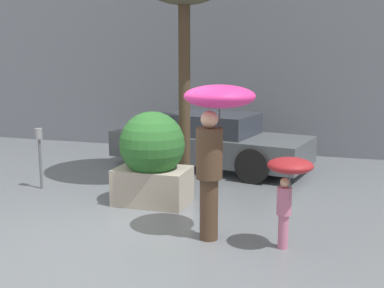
{
  "coord_description": "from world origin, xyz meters",
  "views": [
    {
      "loc": [
        3.03,
        -5.84,
        2.5
      ],
      "look_at": [
        0.7,
        1.6,
        1.05
      ],
      "focal_mm": 45.0,
      "sensor_mm": 36.0,
      "label": 1
    }
  ],
  "objects_px": {
    "planter_box": "(152,157)",
    "parking_meter": "(39,145)",
    "person_child": "(288,178)",
    "parked_car_near": "(210,142)",
    "person_adult": "(216,123)"
  },
  "relations": [
    {
      "from": "parked_car_near",
      "to": "person_adult",
      "type": "bearing_deg",
      "value": -152.67
    },
    {
      "from": "planter_box",
      "to": "parked_car_near",
      "type": "xyz_separation_m",
      "value": [
        0.21,
        2.88,
        -0.22
      ]
    },
    {
      "from": "person_child",
      "to": "parking_meter",
      "type": "bearing_deg",
      "value": -156.3
    },
    {
      "from": "planter_box",
      "to": "person_child",
      "type": "bearing_deg",
      "value": -29.21
    },
    {
      "from": "person_adult",
      "to": "planter_box",
      "type": "bearing_deg",
      "value": 89.35
    },
    {
      "from": "planter_box",
      "to": "person_adult",
      "type": "height_order",
      "value": "person_adult"
    },
    {
      "from": "person_adult",
      "to": "parking_meter",
      "type": "xyz_separation_m",
      "value": [
        -3.77,
        1.42,
        -0.77
      ]
    },
    {
      "from": "person_adult",
      "to": "parked_car_near",
      "type": "height_order",
      "value": "person_adult"
    },
    {
      "from": "person_child",
      "to": "parked_car_near",
      "type": "distance_m",
      "value": 4.77
    },
    {
      "from": "parking_meter",
      "to": "person_child",
      "type": "bearing_deg",
      "value": -18.18
    },
    {
      "from": "planter_box",
      "to": "parking_meter",
      "type": "relative_size",
      "value": 1.37
    },
    {
      "from": "planter_box",
      "to": "parking_meter",
      "type": "distance_m",
      "value": 2.37
    },
    {
      "from": "person_child",
      "to": "parking_meter",
      "type": "xyz_separation_m",
      "value": [
        -4.76,
        1.56,
        -0.13
      ]
    },
    {
      "from": "planter_box",
      "to": "person_child",
      "type": "relative_size",
      "value": 1.29
    },
    {
      "from": "person_child",
      "to": "parked_car_near",
      "type": "relative_size",
      "value": 0.26
    }
  ]
}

